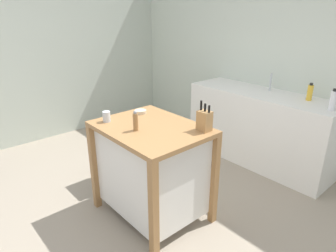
{
  "coord_description": "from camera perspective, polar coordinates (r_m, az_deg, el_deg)",
  "views": [
    {
      "loc": [
        1.91,
        -1.29,
        1.87
      ],
      "look_at": [
        -0.01,
        0.39,
        0.87
      ],
      "focal_mm": 31.78,
      "sensor_mm": 36.0,
      "label": 1
    }
  ],
  "objects": [
    {
      "name": "wall_left",
      "position": [
        5.0,
        -16.4,
        14.12
      ],
      "size": [
        0.1,
        2.86,
        2.6
      ],
      "primitive_type": "cube",
      "color": "beige",
      "rests_on": "ground"
    },
    {
      "name": "sink_faucet",
      "position": [
        3.93,
        19.08,
        7.96
      ],
      "size": [
        0.02,
        0.02,
        0.22
      ],
      "color": "#B7BCC1",
      "rests_on": "sink_counter"
    },
    {
      "name": "bottle_hand_soap",
      "position": [
        3.4,
        29.08,
        4.32
      ],
      "size": [
        0.06,
        0.06,
        0.22
      ],
      "color": "white",
      "rests_on": "sink_counter"
    },
    {
      "name": "pepper_grinder",
      "position": [
        2.49,
        -6.24,
        0.94
      ],
      "size": [
        0.04,
        0.04,
        0.18
      ],
      "color": "#9E7042",
      "rests_on": "kitchen_island"
    },
    {
      "name": "trash_bin",
      "position": [
        3.44,
        -9.71,
        -5.68
      ],
      "size": [
        0.36,
        0.28,
        0.63
      ],
      "color": "#B7B2A8",
      "rests_on": "ground"
    },
    {
      "name": "kitchen_island",
      "position": [
        2.78,
        -3.13,
        -7.84
      ],
      "size": [
        0.98,
        0.76,
        0.92
      ],
      "color": "#9E7042",
      "rests_on": "ground"
    },
    {
      "name": "bottle_dish_soap",
      "position": [
        3.67,
        25.56,
        5.83
      ],
      "size": [
        0.06,
        0.06,
        0.2
      ],
      "color": "yellow",
      "rests_on": "sink_counter"
    },
    {
      "name": "ground_plane",
      "position": [
        2.97,
        -5.84,
        -17.69
      ],
      "size": [
        6.16,
        6.16,
        0.0
      ],
      "primitive_type": "plane",
      "color": "gray",
      "rests_on": "ground"
    },
    {
      "name": "bowl_stoneware_deep",
      "position": [
        2.93,
        -5.29,
        2.79
      ],
      "size": [
        0.11,
        0.11,
        0.03
      ],
      "color": "beige",
      "rests_on": "kitchen_island"
    },
    {
      "name": "sink_counter",
      "position": [
        3.97,
        17.07,
        -0.26
      ],
      "size": [
        1.87,
        0.6,
        0.92
      ],
      "color": "white",
      "rests_on": "ground"
    },
    {
      "name": "knife_block",
      "position": [
        2.5,
        7.0,
        1.07
      ],
      "size": [
        0.11,
        0.09,
        0.25
      ],
      "color": "#AD7F4C",
      "rests_on": "kitchen_island"
    },
    {
      "name": "wall_back",
      "position": [
        4.08,
        20.73,
        12.11
      ],
      "size": [
        5.16,
        0.1,
        2.6
      ],
      "primitive_type": "cube",
      "color": "silver",
      "rests_on": "ground"
    },
    {
      "name": "drinking_cup",
      "position": [
        2.75,
        -11.7,
        1.79
      ],
      "size": [
        0.07,
        0.07,
        0.1
      ],
      "color": "silver",
      "rests_on": "kitchen_island"
    }
  ]
}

